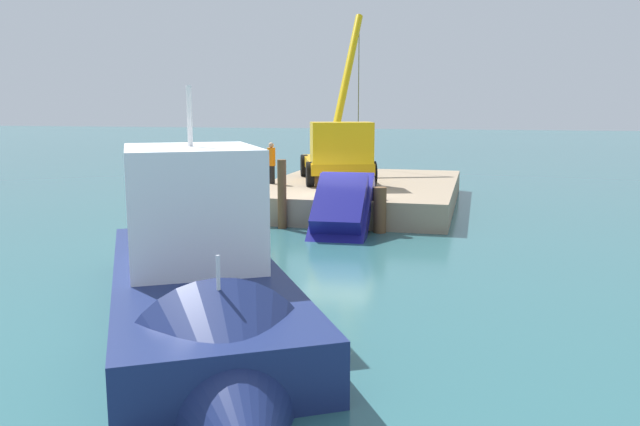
{
  "coord_description": "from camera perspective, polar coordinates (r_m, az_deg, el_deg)",
  "views": [
    {
      "loc": [
        21.94,
        4.83,
        4.18
      ],
      "look_at": [
        1.11,
        -0.34,
        0.6
      ],
      "focal_mm": 35.89,
      "sensor_mm": 36.0,
      "label": 1
    }
  ],
  "objects": [
    {
      "name": "dock_worker",
      "position": [
        26.74,
        -4.36,
        4.49
      ],
      "size": [
        0.34,
        0.34,
        1.71
      ],
      "color": "black",
      "rests_on": "dock"
    },
    {
      "name": "dock",
      "position": [
        27.59,
        3.74,
        1.78
      ],
      "size": [
        11.64,
        7.88,
        1.0
      ],
      "primitive_type": "cube",
      "color": "gray",
      "rests_on": "ground"
    },
    {
      "name": "piling_mid",
      "position": [
        21.44,
        5.37,
        0.27
      ],
      "size": [
        0.42,
        0.42,
        1.53
      ],
      "primitive_type": "cylinder",
      "color": "brown",
      "rests_on": "ground"
    },
    {
      "name": "crane_truck",
      "position": [
        27.22,
        1.67,
        5.71
      ],
      "size": [
        9.27,
        4.23,
        7.8
      ],
      "color": "orange",
      "rests_on": "dock"
    },
    {
      "name": "ground",
      "position": [
        22.85,
        1.51,
        -1.07
      ],
      "size": [
        200.0,
        200.0,
        0.0
      ],
      "primitive_type": "plane",
      "color": "#2D6066"
    },
    {
      "name": "moored_yacht",
      "position": [
        11.93,
        -10.18,
        -9.27
      ],
      "size": [
        11.18,
        8.39,
        6.18
      ],
      "color": "navy",
      "rests_on": "ground"
    },
    {
      "name": "salvaged_car",
      "position": [
        20.98,
        1.82,
        -0.17
      ],
      "size": [
        4.03,
        2.26,
        2.96
      ],
      "color": "navy",
      "rests_on": "ground"
    },
    {
      "name": "piling_near",
      "position": [
        22.1,
        -3.41,
        1.68
      ],
      "size": [
        0.31,
        0.31,
        2.38
      ],
      "primitive_type": "cylinder",
      "color": "brown",
      "rests_on": "ground"
    }
  ]
}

